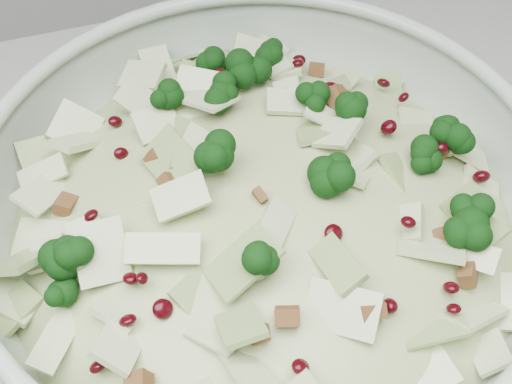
# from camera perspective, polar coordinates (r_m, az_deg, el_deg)

# --- Properties ---
(mixing_bowl) EXTENTS (0.39, 0.39, 0.15)m
(mixing_bowl) POSITION_cam_1_polar(r_m,az_deg,el_deg) (0.48, 0.51, -3.72)
(mixing_bowl) COLOR #A7B8AA
(mixing_bowl) RESTS_ON counter
(salad) EXTENTS (0.41, 0.41, 0.15)m
(salad) POSITION_cam_1_polar(r_m,az_deg,el_deg) (0.47, 0.54, -2.00)
(salad) COLOR #A3AF78
(salad) RESTS_ON mixing_bowl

